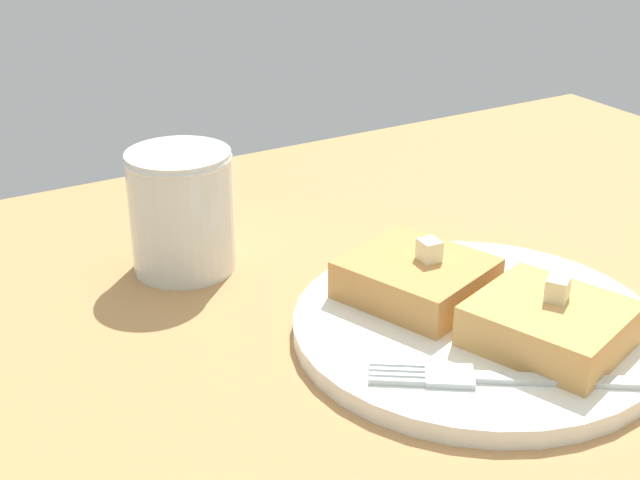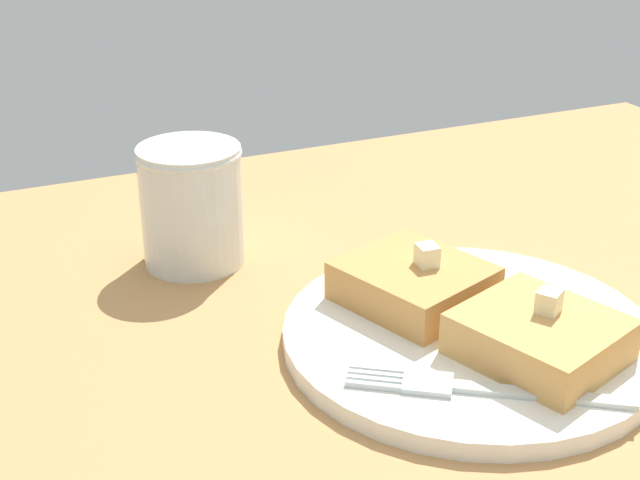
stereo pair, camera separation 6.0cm
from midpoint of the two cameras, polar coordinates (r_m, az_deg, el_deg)
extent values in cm
cube|color=#B5834D|center=(55.92, 17.49, -9.77)|extent=(90.17, 90.17, 1.83)
cylinder|color=white|center=(57.88, 12.49, -6.07)|extent=(23.62, 23.62, 1.21)
torus|color=brown|center=(57.78, 12.51, -5.90)|extent=(23.62, 23.62, 0.80)
cube|color=tan|center=(54.87, 16.75, -6.10)|extent=(10.86, 10.43, 2.65)
cube|color=#C88D49|center=(59.31, 8.91, -2.82)|extent=(10.86, 10.43, 2.65)
cube|color=beige|center=(54.72, 17.54, -3.85)|extent=(1.84, 1.88, 1.42)
cube|color=#F4F0C2|center=(58.53, 9.80, -1.05)|extent=(1.50, 1.37, 1.42)
cube|color=silver|center=(52.01, 17.43, -9.56)|extent=(6.36, 8.78, 0.36)
cube|color=silver|center=(51.44, 10.28, -9.12)|extent=(3.39, 3.55, 0.36)
cube|color=silver|center=(50.76, 6.84, -9.37)|extent=(2.06, 2.83, 0.36)
cube|color=silver|center=(51.21, 6.89, -9.03)|extent=(2.06, 2.83, 0.36)
cube|color=silver|center=(51.67, 6.93, -8.69)|extent=(2.06, 2.83, 0.36)
cube|color=silver|center=(52.13, 6.97, -8.36)|extent=(2.06, 2.83, 0.36)
cylinder|color=#34170C|center=(66.29, -5.59, 1.08)|extent=(6.94, 6.94, 6.35)
cylinder|color=silver|center=(65.76, -5.63, 2.16)|extent=(7.55, 7.55, 9.06)
torus|color=silver|center=(64.30, -5.78, 5.51)|extent=(7.74, 7.74, 0.50)
camera|label=1|loc=(0.03, -87.14, 1.33)|focal=50.00mm
camera|label=2|loc=(0.03, 92.86, -1.33)|focal=50.00mm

